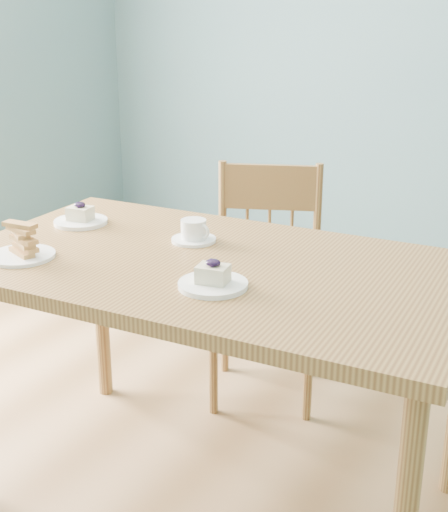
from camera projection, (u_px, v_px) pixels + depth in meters
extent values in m
cube|color=#A47A4C|center=(249.00, 493.00, 2.25)|extent=(5.00, 5.00, 0.01)
cube|color=olive|center=(210.00, 268.00, 2.00)|extent=(1.50, 0.93, 0.04)
cylinder|color=olive|center=(101.00, 307.00, 2.71)|extent=(0.05, 0.05, 0.74)
cube|color=olive|center=(265.00, 296.00, 2.69)|extent=(0.53, 0.52, 0.04)
cylinder|color=olive|center=(213.00, 365.00, 2.63)|extent=(0.03, 0.03, 0.40)
cylinder|color=olive|center=(308.00, 371.00, 2.58)|extent=(0.03, 0.03, 0.40)
cylinder|color=olive|center=(225.00, 327.00, 2.93)|extent=(0.03, 0.03, 0.40)
cylinder|color=olive|center=(310.00, 332.00, 2.89)|extent=(0.03, 0.03, 0.40)
cylinder|color=olive|center=(223.00, 218.00, 2.79)|extent=(0.03, 0.03, 0.46)
cylinder|color=olive|center=(317.00, 222.00, 2.74)|extent=(0.03, 0.03, 0.46)
cube|color=olive|center=(270.00, 187.00, 2.72)|extent=(0.33, 0.16, 0.17)
cylinder|color=olive|center=(247.00, 241.00, 2.81)|extent=(0.01, 0.01, 0.27)
cylinder|color=olive|center=(269.00, 242.00, 2.80)|extent=(0.01, 0.01, 0.27)
cylinder|color=olive|center=(291.00, 243.00, 2.79)|extent=(0.01, 0.01, 0.27)
cylinder|color=white|center=(213.00, 285.00, 1.81)|extent=(0.18, 0.18, 0.01)
cube|color=beige|center=(213.00, 274.00, 1.80)|extent=(0.09, 0.08, 0.04)
ellipsoid|color=black|center=(213.00, 262.00, 1.79)|extent=(0.04, 0.04, 0.02)
sphere|color=black|center=(218.00, 263.00, 1.79)|extent=(0.02, 0.02, 0.02)
sphere|color=black|center=(211.00, 261.00, 1.80)|extent=(0.02, 0.02, 0.02)
sphere|color=black|center=(212.00, 264.00, 1.78)|extent=(0.02, 0.02, 0.02)
cylinder|color=white|center=(81.00, 222.00, 2.33)|extent=(0.17, 0.17, 0.01)
cube|color=beige|center=(80.00, 213.00, 2.32)|extent=(0.09, 0.07, 0.04)
ellipsoid|color=black|center=(80.00, 204.00, 2.31)|extent=(0.04, 0.04, 0.02)
sphere|color=black|center=(83.00, 205.00, 2.31)|extent=(0.02, 0.02, 0.02)
sphere|color=black|center=(79.00, 204.00, 2.32)|extent=(0.02, 0.02, 0.02)
sphere|color=black|center=(78.00, 205.00, 2.30)|extent=(0.02, 0.02, 0.02)
cylinder|color=white|center=(194.00, 240.00, 2.16)|extent=(0.14, 0.14, 0.01)
cylinder|color=white|center=(194.00, 229.00, 2.15)|extent=(0.09, 0.09, 0.06)
cylinder|color=olive|center=(193.00, 222.00, 2.14)|extent=(0.07, 0.07, 0.00)
torus|color=white|center=(203.00, 231.00, 2.13)|extent=(0.05, 0.02, 0.04)
cylinder|color=white|center=(22.00, 256.00, 2.02)|extent=(0.19, 0.19, 0.01)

